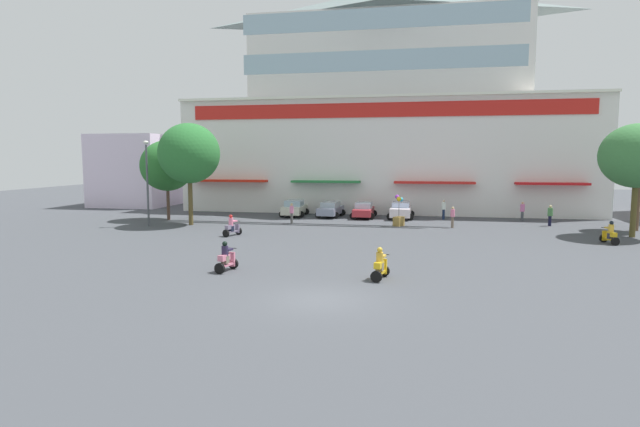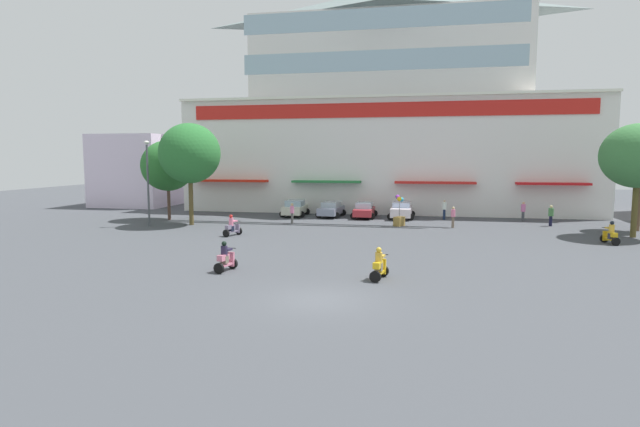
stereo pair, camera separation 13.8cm
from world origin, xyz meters
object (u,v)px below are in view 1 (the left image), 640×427
at_px(scooter_rider_0, 380,266).
at_px(pedestrian_1, 292,212).
at_px(parked_car_2, 364,210).
at_px(pedestrian_0, 550,214).
at_px(parked_car_3, 401,210).
at_px(parked_car_0, 294,208).
at_px(pedestrian_4, 453,216).
at_px(parked_car_1, 331,209).
at_px(pedestrian_3, 522,210).
at_px(balloon_vendor_cart, 399,215).
at_px(scooter_rider_4, 226,259).
at_px(scooter_rider_3, 232,227).
at_px(plaza_tree_0, 189,153).
at_px(pedestrian_2, 444,208).
at_px(streetlamp_near, 147,177).
at_px(scooter_rider_1, 610,235).
at_px(plaza_tree_1, 637,156).
at_px(plaza_tree_2, 167,166).

xyz_separation_m(scooter_rider_0, pedestrian_1, (-8.75, 18.19, 0.38)).
xyz_separation_m(parked_car_2, pedestrian_0, (15.32, -2.68, 0.23)).
bearing_deg(parked_car_2, parked_car_3, 3.05).
xyz_separation_m(parked_car_0, pedestrian_4, (14.14, -5.53, 0.20)).
relative_size(parked_car_1, scooter_rider_0, 2.75).
relative_size(pedestrian_3, balloon_vendor_cart, 0.66).
relative_size(scooter_rider_0, balloon_vendor_cart, 0.59).
height_order(pedestrian_3, pedestrian_4, pedestrian_3).
xyz_separation_m(parked_car_1, pedestrian_1, (-2.28, -5.62, 0.29)).
height_order(parked_car_3, scooter_rider_4, scooter_rider_4).
height_order(parked_car_0, scooter_rider_3, scooter_rider_3).
xyz_separation_m(parked_car_3, scooter_rider_4, (-7.44, -23.58, -0.13)).
bearing_deg(parked_car_0, parked_car_2, -2.17).
bearing_deg(plaza_tree_0, scooter_rider_4, -59.68).
height_order(parked_car_2, balloon_vendor_cart, balloon_vendor_cart).
bearing_deg(parked_car_0, parked_car_3, -0.40).
height_order(plaza_tree_0, pedestrian_2, plaza_tree_0).
bearing_deg(scooter_rider_0, parked_car_0, 112.59).
distance_m(plaza_tree_0, streetlamp_near, 3.78).
relative_size(scooter_rider_3, streetlamp_near, 0.23).
xyz_separation_m(scooter_rider_0, pedestrian_4, (4.20, 18.36, 0.33)).
height_order(pedestrian_4, balloon_vendor_cart, balloon_vendor_cart).
height_order(scooter_rider_1, pedestrian_3, pedestrian_3).
distance_m(pedestrian_0, balloon_vendor_cart, 12.16).
distance_m(plaza_tree_1, parked_car_1, 24.47).
relative_size(scooter_rider_1, streetlamp_near, 0.22).
bearing_deg(parked_car_2, pedestrian_4, -34.90).
bearing_deg(pedestrian_0, scooter_rider_3, -156.87).
relative_size(scooter_rider_0, pedestrian_0, 0.89).
bearing_deg(scooter_rider_1, pedestrian_2, 131.36).
bearing_deg(streetlamp_near, pedestrian_0, 11.24).
bearing_deg(balloon_vendor_cart, scooter_rider_1, -24.32).
distance_m(parked_car_3, scooter_rider_0, 23.82).
bearing_deg(pedestrian_3, parked_car_2, -178.46).
bearing_deg(parked_car_3, pedestrian_2, -1.62).
xyz_separation_m(parked_car_1, balloon_vendor_cart, (6.49, -5.18, 0.16)).
bearing_deg(plaza_tree_2, pedestrian_1, -3.45).
height_order(plaza_tree_1, pedestrian_3, plaza_tree_1).
height_order(plaza_tree_1, scooter_rider_0, plaza_tree_1).
xyz_separation_m(scooter_rider_1, streetlamp_near, (-33.31, 2.18, 3.37)).
distance_m(plaza_tree_1, pedestrian_3, 10.99).
height_order(parked_car_3, pedestrian_2, pedestrian_2).
bearing_deg(parked_car_1, parked_car_0, 178.66).
xyz_separation_m(plaza_tree_1, plaza_tree_2, (-36.32, 2.98, -0.83)).
bearing_deg(pedestrian_2, pedestrian_0, -18.54).
xyz_separation_m(parked_car_2, streetlamp_near, (-16.32, -8.97, 3.26)).
bearing_deg(scooter_rider_1, plaza_tree_2, 169.29).
bearing_deg(pedestrian_1, pedestrian_4, 0.78).
relative_size(scooter_rider_0, pedestrian_2, 0.86).
height_order(plaza_tree_1, parked_car_2, plaza_tree_1).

